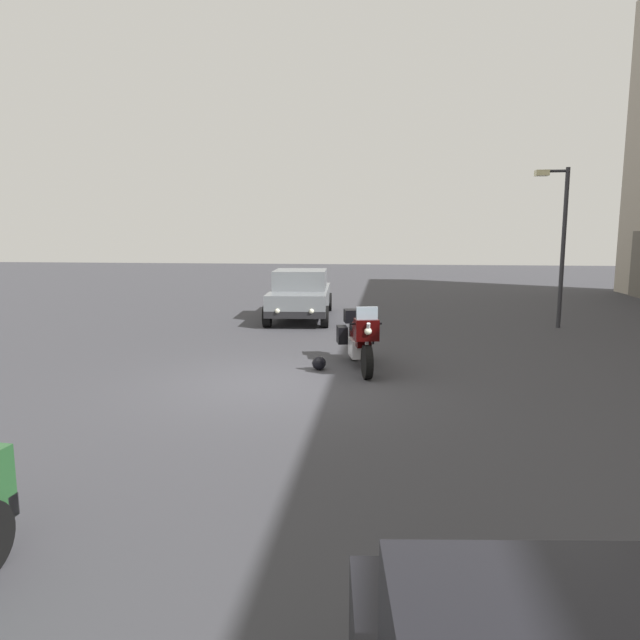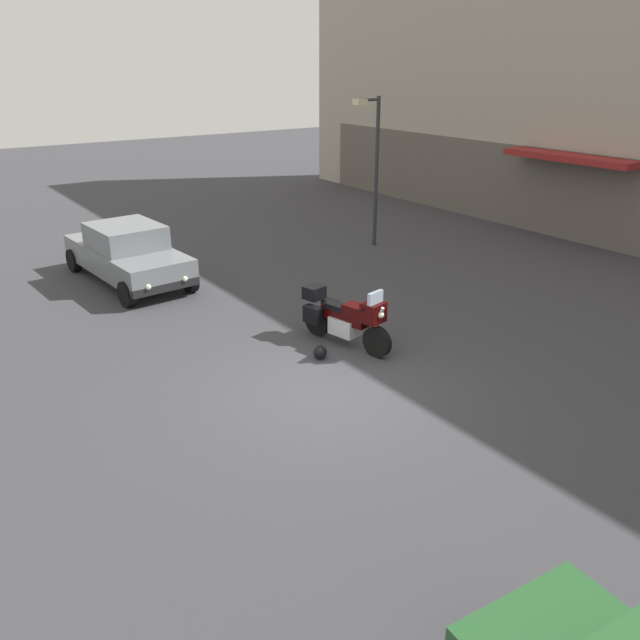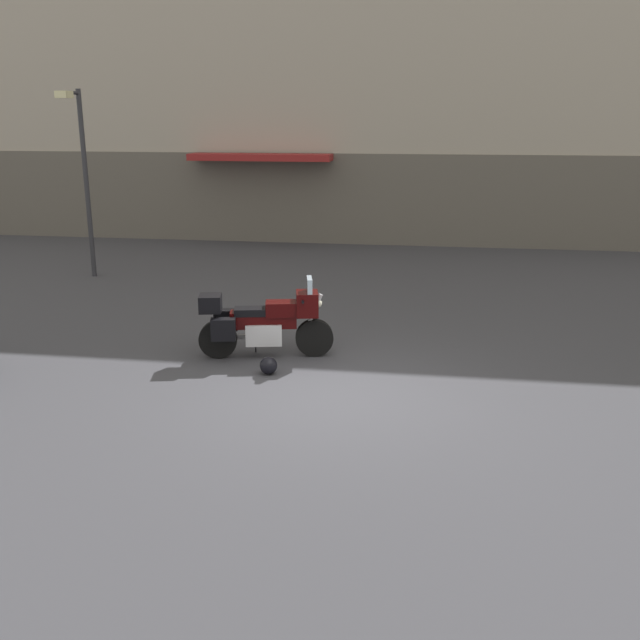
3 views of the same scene
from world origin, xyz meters
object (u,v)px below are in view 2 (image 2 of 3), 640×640
object	(u,v)px
helmet	(320,352)
car_sedan_far	(127,253)
streetlamp_curbside	(373,157)
motorcycle	(345,317)

from	to	relation	value
helmet	car_sedan_far	size ratio (longest dim) A/B	0.06
helmet	streetlamp_curbside	bearing A→B (deg)	134.00
motorcycle	helmet	distance (m)	0.98
helmet	streetlamp_curbside	distance (m)	8.96
motorcycle	streetlamp_curbside	distance (m)	8.10
motorcycle	streetlamp_curbside	xyz separation A→B (m)	(-5.69, 5.35, 2.16)
motorcycle	helmet	world-z (taller)	motorcycle
car_sedan_far	streetlamp_curbside	xyz separation A→B (m)	(0.93, 7.57, 2.00)
helmet	car_sedan_far	bearing A→B (deg)	-168.44
motorcycle	streetlamp_curbside	world-z (taller)	streetlamp_curbside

